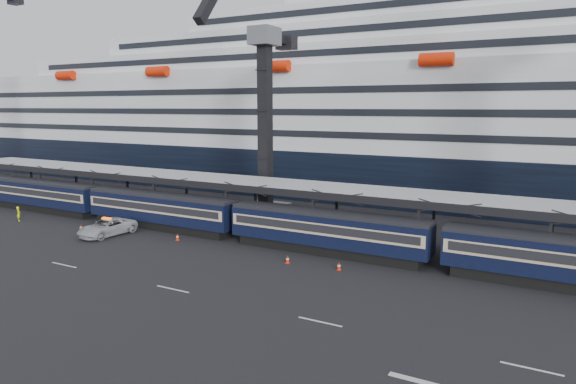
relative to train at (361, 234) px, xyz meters
name	(u,v)px	position (x,y,z in m)	size (l,w,h in m)	color
ground	(372,306)	(4.65, -10.00, -2.20)	(260.00, 260.00, 0.00)	black
lane_markings	(490,370)	(12.80, -15.23, -2.19)	(111.00, 4.27, 0.02)	beige
train	(361,234)	(0.00, 0.00, 0.00)	(133.05, 3.00, 4.05)	black
canopy	(428,198)	(4.65, 4.00, 3.05)	(130.00, 6.25, 5.53)	#96999E
cruise_ship	(478,113)	(3.57, 35.99, 10.14)	(214.09, 28.84, 34.00)	black
crane_dark_near	(263,119)	(-15.35, 8.59, 9.73)	(4.50, 17.75, 35.08)	#53565B
pickup_truck	(107,227)	(-26.12, -5.05, -1.33)	(2.88, 6.24, 1.74)	#A9AAB0
worker	(19,214)	(-40.62, -5.24, -1.34)	(0.63, 0.41, 1.72)	#DCFF0D
traffic_cone_a	(81,228)	(-30.06, -5.12, -1.82)	(0.38, 0.38, 0.77)	red
traffic_cone_b	(177,237)	(-18.38, -3.07, -1.85)	(0.36, 0.36, 0.72)	red
traffic_cone_c	(288,259)	(-5.01, -4.37, -1.85)	(0.36, 0.36, 0.72)	red
traffic_cone_d	(339,266)	(-0.41, -3.95, -1.85)	(0.35, 0.35, 0.70)	red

